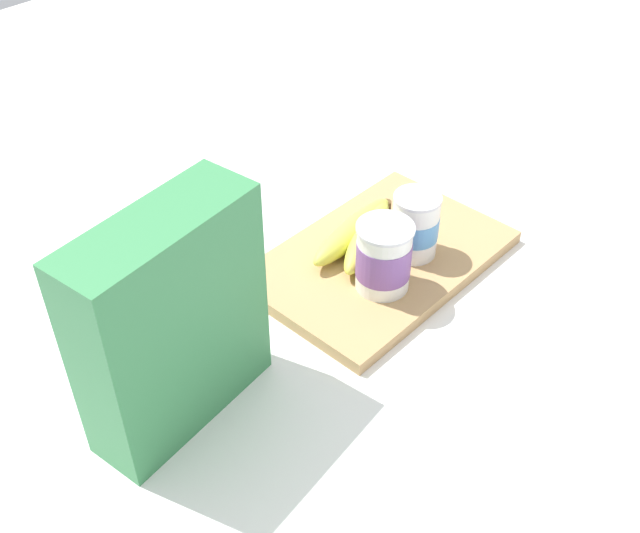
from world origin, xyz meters
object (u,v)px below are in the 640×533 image
banana_bunch (361,232)px  yogurt_cup_front (415,225)px  cutting_board (380,259)px  cereal_box (169,321)px  yogurt_cup_back (384,257)px

banana_bunch → yogurt_cup_front: bearing=118.0°
cutting_board → banana_bunch: 0.04m
cereal_box → banana_bunch: cereal_box is taller
cutting_board → cereal_box: cereal_box is taller
cutting_board → yogurt_cup_back: 0.08m
yogurt_cup_back → banana_bunch: bearing=-121.4°
banana_bunch → cutting_board: bearing=91.1°
cereal_box → banana_bunch: (-0.34, -0.03, -0.09)m
yogurt_cup_back → yogurt_cup_front: bearing=-170.9°
banana_bunch → cereal_box: bearing=5.3°
yogurt_cup_front → cutting_board: bearing=-41.5°
cereal_box → yogurt_cup_back: cereal_box is taller
yogurt_cup_back → banana_bunch: 0.09m
cutting_board → banana_bunch: banana_bunch is taller
cereal_box → banana_bunch: 0.35m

